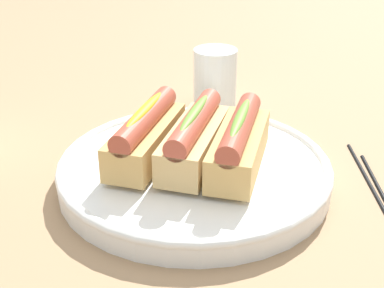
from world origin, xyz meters
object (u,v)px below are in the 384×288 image
at_px(hotdog_front, 239,143).
at_px(water_glass, 215,81).
at_px(hotdog_back, 192,138).
at_px(hotdog_side, 147,133).
at_px(serving_bowl, 192,170).
at_px(chopstick_near, 372,186).

distance_m(hotdog_front, water_glass, 0.26).
xyz_separation_m(hotdog_front, hotdog_back, (0.00, 0.05, 0.00)).
relative_size(hotdog_back, hotdog_side, 1.00).
bearing_deg(hotdog_front, hotdog_back, 85.17).
xyz_separation_m(serving_bowl, hotdog_side, (0.00, 0.05, 0.04)).
bearing_deg(hotdog_side, serving_bowl, -94.83).
height_order(hotdog_back, hotdog_side, same).
bearing_deg(water_glass, hotdog_back, -179.09).
height_order(water_glass, chopstick_near, water_glass).
height_order(serving_bowl, chopstick_near, serving_bowl).
bearing_deg(hotdog_side, chopstick_near, -86.69).
bearing_deg(chopstick_near, hotdog_front, 90.40).
bearing_deg(hotdog_front, water_glass, 13.16).
xyz_separation_m(serving_bowl, hotdog_front, (-0.00, -0.05, 0.04)).
relative_size(hotdog_front, hotdog_back, 0.99).
distance_m(hotdog_back, chopstick_near, 0.22).
height_order(serving_bowl, hotdog_back, hotdog_back).
bearing_deg(serving_bowl, water_glass, 0.91).
bearing_deg(chopstick_near, hotdog_back, 86.86).
distance_m(hotdog_side, water_glass, 0.25).
bearing_deg(hotdog_side, water_glass, -11.88).
distance_m(serving_bowl, water_glass, 0.25).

